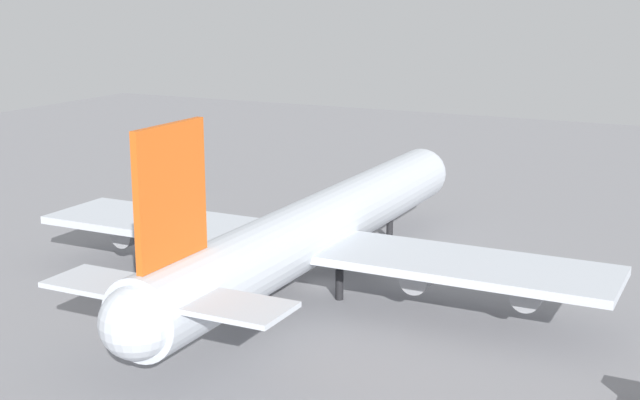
% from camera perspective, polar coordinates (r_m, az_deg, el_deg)
% --- Properties ---
extents(ground_plane, '(229.10, 229.10, 0.00)m').
position_cam_1_polar(ground_plane, '(79.95, -0.00, -5.54)').
color(ground_plane, gray).
extents(cargo_airplane, '(57.28, 52.57, 17.63)m').
position_cam_1_polar(cargo_airplane, '(78.11, -0.09, -1.83)').
color(cargo_airplane, silver).
rests_on(cargo_airplane, ground_plane).
extents(fuel_truck, '(4.52, 3.48, 2.31)m').
position_cam_1_polar(fuel_truck, '(116.50, -9.10, 0.94)').
color(fuel_truck, silver).
rests_on(fuel_truck, ground_plane).
extents(safety_cone_nose, '(0.40, 0.40, 0.57)m').
position_cam_1_polar(safety_cone_nose, '(103.72, 4.77, -0.97)').
color(safety_cone_nose, orange).
rests_on(safety_cone_nose, ground_plane).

